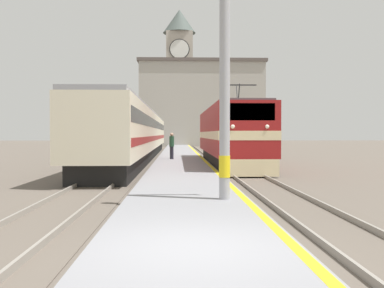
{
  "coord_description": "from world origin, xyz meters",
  "views": [
    {
      "loc": [
        -0.29,
        -7.12,
        2.08
      ],
      "look_at": [
        0.85,
        26.27,
        1.31
      ],
      "focal_mm": 42.0,
      "sensor_mm": 36.0,
      "label": 1
    }
  ],
  "objects": [
    {
      "name": "rail_track_far",
      "position": [
        -3.46,
        25.0,
        0.03
      ],
      "size": [
        2.84,
        140.0,
        0.16
      ],
      "color": "#60564C",
      "rests_on": "ground"
    },
    {
      "name": "locomotive_train",
      "position": [
        3.08,
        21.56,
        1.95
      ],
      "size": [
        2.92,
        16.41,
        4.79
      ],
      "color": "black",
      "rests_on": "ground"
    },
    {
      "name": "catenary_mast",
      "position": [
        1.08,
        5.15,
        3.78
      ],
      "size": [
        2.37,
        0.31,
        7.14
      ],
      "color": "#9E9EA3",
      "rests_on": "platform"
    },
    {
      "name": "station_building",
      "position": [
        3.88,
        68.53,
        7.18
      ],
      "size": [
        21.14,
        7.21,
        14.31
      ],
      "color": "#A8A399",
      "rests_on": "ground"
    },
    {
      "name": "person_on_platform",
      "position": [
        -0.65,
        24.74,
        1.27
      ],
      "size": [
        0.34,
        0.34,
        1.86
      ],
      "color": "#23232D",
      "rests_on": "platform"
    },
    {
      "name": "ground_plane",
      "position": [
        0.0,
        30.0,
        0.0
      ],
      "size": [
        200.0,
        200.0,
        0.0
      ],
      "primitive_type": "plane",
      "color": "#60564C"
    },
    {
      "name": "passenger_train",
      "position": [
        -3.46,
        31.31,
        2.1
      ],
      "size": [
        2.92,
        43.86,
        3.89
      ],
      "color": "black",
      "rests_on": "ground"
    },
    {
      "name": "rail_track_near",
      "position": [
        3.08,
        25.0,
        0.03
      ],
      "size": [
        2.83,
        140.0,
        0.16
      ],
      "color": "#60564C",
      "rests_on": "ground"
    },
    {
      "name": "platform",
      "position": [
        0.0,
        25.0,
        0.14
      ],
      "size": [
        3.47,
        140.0,
        0.28
      ],
      "color": "gray",
      "rests_on": "ground"
    },
    {
      "name": "clock_tower",
      "position": [
        0.23,
        79.35,
        13.89
      ],
      "size": [
        6.23,
        6.23,
        25.85
      ],
      "color": "#ADA393",
      "rests_on": "ground"
    }
  ]
}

